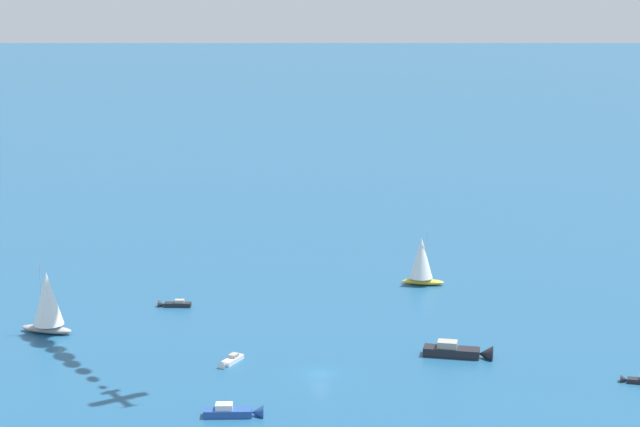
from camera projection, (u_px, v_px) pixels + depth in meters
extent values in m
plane|color=#1E517A|center=(320.00, 374.00, 153.71)|extent=(2000.00, 2000.00, 0.00)
cube|color=black|center=(451.00, 352.00, 160.88)|extent=(3.83, 8.53, 1.32)
cone|color=black|center=(486.00, 354.00, 159.89)|extent=(2.92, 2.48, 2.63)
cube|color=gray|center=(447.00, 344.00, 160.76)|extent=(2.51, 3.16, 0.99)
cube|color=black|center=(178.00, 305.00, 185.52)|extent=(1.51, 4.55, 0.72)
cone|color=black|center=(162.00, 304.00, 185.63)|extent=(1.46, 1.18, 1.45)
cube|color=gray|center=(180.00, 301.00, 185.38)|extent=(1.18, 1.60, 0.54)
ellipsoid|color=gold|center=(423.00, 282.00, 199.07)|extent=(2.86, 7.89, 1.08)
cylinder|color=#B2B2B7|center=(427.00, 256.00, 197.95)|extent=(0.14, 0.14, 8.88)
cone|color=white|center=(421.00, 258.00, 198.18)|extent=(4.62, 4.62, 7.55)
ellipsoid|color=#9E9993|center=(47.00, 329.00, 171.64)|extent=(4.30, 9.01, 1.22)
cylinder|color=#B2B2B7|center=(41.00, 295.00, 170.65)|extent=(0.14, 0.14, 9.98)
cone|color=white|center=(47.00, 298.00, 170.46)|extent=(5.72, 5.72, 8.49)
cone|color=black|center=(624.00, 380.00, 150.56)|extent=(1.47, 1.27, 1.29)
cube|color=#23478C|center=(228.00, 413.00, 138.54)|extent=(2.44, 6.28, 0.98)
cone|color=#23478C|center=(257.00, 412.00, 138.63)|extent=(2.08, 1.72, 1.97)
cube|color=silver|center=(224.00, 406.00, 138.35)|extent=(1.74, 2.27, 0.74)
cube|color=white|center=(233.00, 360.00, 158.37)|extent=(4.40, 2.94, 0.67)
cone|color=white|center=(223.00, 365.00, 156.12)|extent=(1.53, 1.67, 1.35)
cube|color=gray|center=(234.00, 355.00, 158.52)|extent=(1.78, 1.58, 0.51)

